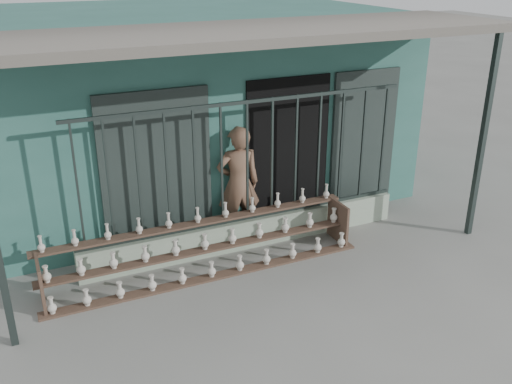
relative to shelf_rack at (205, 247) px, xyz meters
name	(u,v)px	position (x,y,z in m)	size (l,w,h in m)	color
ground	(287,288)	(0.82, -0.89, -0.36)	(60.00, 60.00, 0.00)	slate
workshop_building	(184,99)	(0.83, 3.34, 1.26)	(7.40, 6.60, 3.21)	#2D5F56
parapet_wall	(248,233)	(0.82, 0.41, -0.13)	(5.00, 0.20, 0.45)	#99AC93
security_fence	(247,162)	(0.82, 0.41, 0.99)	(5.00, 0.04, 1.80)	#283330
shelf_rack	(205,247)	(0.00, 0.00, 0.00)	(4.50, 0.68, 0.85)	brown
elderly_woman	(238,184)	(0.81, 0.73, 0.54)	(0.66, 0.43, 1.80)	brown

